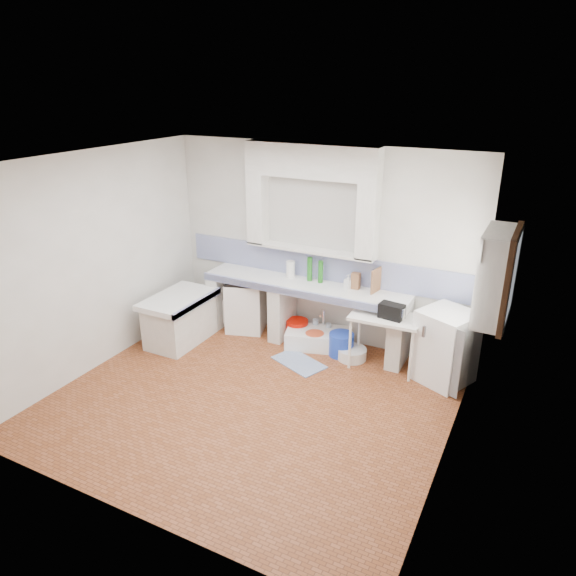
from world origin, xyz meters
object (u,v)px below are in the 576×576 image
at_px(sink, 318,339).
at_px(side_table, 384,342).
at_px(stove, 246,306).
at_px(fridge, 445,346).

bearing_deg(sink, side_table, -26.10).
xyz_separation_m(stove, sink, (1.21, -0.03, -0.27)).
relative_size(sink, fridge, 0.96).
bearing_deg(fridge, stove, -158.40).
bearing_deg(stove, side_table, -22.31).
relative_size(sink, side_table, 1.01).
relative_size(stove, side_table, 0.85).
bearing_deg(sink, fridge, -20.49).
height_order(stove, sink, stove).
bearing_deg(side_table, fridge, 1.38).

